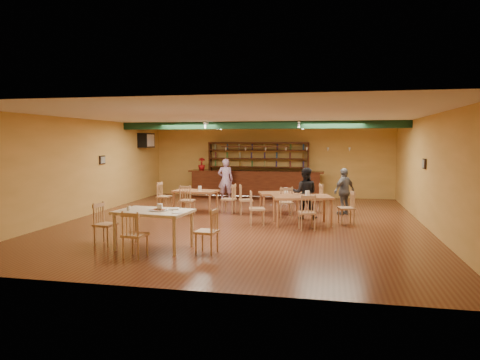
% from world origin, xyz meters
% --- Properties ---
extents(floor, '(12.00, 12.00, 0.00)m').
position_xyz_m(floor, '(0.00, 0.00, 0.00)').
color(floor, '#5A2C19').
rests_on(floor, ground).
extents(ceiling_beam, '(10.00, 0.30, 0.25)m').
position_xyz_m(ceiling_beam, '(0.00, 2.80, 2.87)').
color(ceiling_beam, black).
rests_on(ceiling_beam, ceiling).
extents(track_rail_left, '(0.05, 2.50, 0.05)m').
position_xyz_m(track_rail_left, '(-1.80, 3.40, 2.94)').
color(track_rail_left, white).
rests_on(track_rail_left, ceiling).
extents(track_rail_right, '(0.05, 2.50, 0.05)m').
position_xyz_m(track_rail_right, '(1.40, 3.40, 2.94)').
color(track_rail_right, white).
rests_on(track_rail_right, ceiling).
extents(ac_unit, '(0.34, 0.70, 0.48)m').
position_xyz_m(ac_unit, '(-4.80, 4.20, 2.35)').
color(ac_unit, white).
rests_on(ac_unit, wall_left).
extents(picture_left, '(0.04, 0.34, 0.28)m').
position_xyz_m(picture_left, '(-4.97, 1.00, 1.70)').
color(picture_left, black).
rests_on(picture_left, wall_left).
extents(picture_right, '(0.04, 0.34, 0.28)m').
position_xyz_m(picture_right, '(4.97, 0.50, 1.70)').
color(picture_right, black).
rests_on(picture_right, wall_right).
extents(bar_counter, '(5.43, 0.85, 1.13)m').
position_xyz_m(bar_counter, '(-0.52, 5.15, 0.56)').
color(bar_counter, black).
rests_on(bar_counter, ground).
extents(back_bar_hutch, '(4.20, 0.40, 2.28)m').
position_xyz_m(back_bar_hutch, '(-0.52, 5.78, 1.14)').
color(back_bar_hutch, black).
rests_on(back_bar_hutch, ground).
extents(poinsettia, '(0.37, 0.37, 0.51)m').
position_xyz_m(poinsettia, '(-2.79, 5.15, 1.39)').
color(poinsettia, maroon).
rests_on(poinsettia, bar_counter).
extents(dining_table_a, '(1.48, 0.98, 0.70)m').
position_xyz_m(dining_table_a, '(-1.90, 1.48, 0.35)').
color(dining_table_a, '#AC673D').
rests_on(dining_table_a, ground).
extents(dining_table_b, '(1.56, 1.20, 0.69)m').
position_xyz_m(dining_table_b, '(0.91, 1.61, 0.34)').
color(dining_table_b, '#AC673D').
rests_on(dining_table_b, ground).
extents(dining_table_d, '(1.79, 1.32, 0.80)m').
position_xyz_m(dining_table_d, '(1.69, -0.15, 0.40)').
color(dining_table_d, '#AC673D').
rests_on(dining_table_d, ground).
extents(near_table, '(1.67, 1.18, 0.84)m').
position_xyz_m(near_table, '(-1.26, -3.58, 0.42)').
color(near_table, '#CBB288').
rests_on(near_table, ground).
extents(pizza_tray, '(0.53, 0.53, 0.01)m').
position_xyz_m(pizza_tray, '(-1.15, -3.58, 0.84)').
color(pizza_tray, silver).
rests_on(pizza_tray, near_table).
extents(parmesan_shaker, '(0.08, 0.08, 0.11)m').
position_xyz_m(parmesan_shaker, '(-1.76, -3.74, 0.89)').
color(parmesan_shaker, '#EAE5C6').
rests_on(parmesan_shaker, near_table).
extents(napkin_stack, '(0.23, 0.19, 0.03)m').
position_xyz_m(napkin_stack, '(-0.87, -3.35, 0.85)').
color(napkin_stack, white).
rests_on(napkin_stack, near_table).
extents(pizza_server, '(0.33, 0.22, 0.00)m').
position_xyz_m(pizza_server, '(-0.98, -3.52, 0.85)').
color(pizza_server, silver).
rests_on(pizza_server, pizza_tray).
extents(side_plate, '(0.24, 0.24, 0.01)m').
position_xyz_m(side_plate, '(-0.65, -3.80, 0.84)').
color(side_plate, white).
rests_on(side_plate, near_table).
extents(patron_bar, '(0.67, 0.51, 1.64)m').
position_xyz_m(patron_bar, '(-1.57, 4.33, 0.82)').
color(patron_bar, '#9D53B4').
rests_on(patron_bar, ground).
extents(patron_right_a, '(0.76, 0.60, 1.54)m').
position_xyz_m(patron_right_a, '(1.71, 0.81, 0.77)').
color(patron_right_a, black).
rests_on(patron_right_a, ground).
extents(patron_right_b, '(0.85, 0.88, 1.48)m').
position_xyz_m(patron_right_b, '(2.89, 1.85, 0.74)').
color(patron_right_b, slate).
rests_on(patron_right_b, ground).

